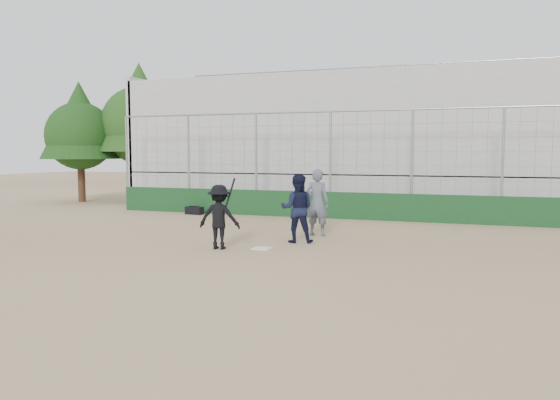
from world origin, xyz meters
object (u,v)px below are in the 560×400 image
(catcher_crouched, at_px, (297,220))
(equipment_bag, at_px, (194,211))
(batter_at_plate, at_px, (219,217))
(umpire, at_px, (317,206))

(catcher_crouched, xyz_separation_m, equipment_bag, (-5.99, 5.15, -0.47))
(batter_at_plate, bearing_deg, equipment_bag, 123.16)
(catcher_crouched, bearing_deg, umpire, 83.40)
(umpire, bearing_deg, batter_at_plate, 66.48)
(umpire, bearing_deg, equipment_bag, -24.33)
(batter_at_plate, xyz_separation_m, catcher_crouched, (1.60, 1.58, -0.20))
(catcher_crouched, height_order, equipment_bag, catcher_crouched)
(batter_at_plate, relative_size, umpire, 1.01)
(batter_at_plate, distance_m, catcher_crouched, 2.25)
(catcher_crouched, relative_size, equipment_bag, 1.67)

